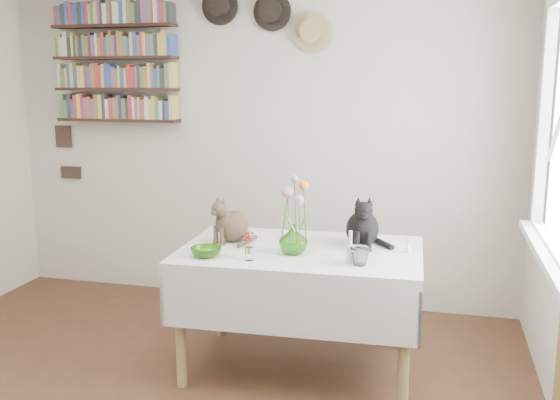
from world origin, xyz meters
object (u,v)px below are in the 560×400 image
(black_cat, at_px, (363,219))
(bookshelf_unit, at_px, (116,63))
(dining_table, at_px, (301,279))
(tabby_cat, at_px, (234,218))
(flower_vase, at_px, (293,239))

(black_cat, relative_size, bookshelf_unit, 0.32)
(black_cat, bearing_deg, dining_table, -163.32)
(tabby_cat, bearing_deg, flower_vase, 9.57)
(flower_vase, height_order, bookshelf_unit, bookshelf_unit)
(dining_table, xyz_separation_m, bookshelf_unit, (-1.72, 1.06, 1.28))
(dining_table, relative_size, black_cat, 4.46)
(dining_table, relative_size, flower_vase, 8.39)
(flower_vase, bearing_deg, bookshelf_unit, 145.48)
(black_cat, bearing_deg, bookshelf_unit, 147.41)
(dining_table, distance_m, flower_vase, 0.29)
(bookshelf_unit, bearing_deg, flower_vase, -34.52)
(tabby_cat, height_order, black_cat, black_cat)
(dining_table, xyz_separation_m, flower_vase, (-0.02, -0.11, 0.27))
(dining_table, relative_size, tabby_cat, 4.91)
(dining_table, height_order, flower_vase, flower_vase)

